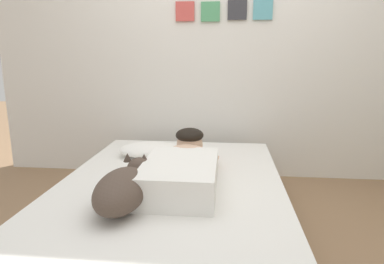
# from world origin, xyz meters

# --- Properties ---
(ground_plane) EXTENTS (12.81, 12.81, 0.00)m
(ground_plane) POSITION_xyz_m (0.00, 0.00, 0.00)
(ground_plane) COLOR #8C6B4C
(back_wall) EXTENTS (4.40, 0.12, 2.50)m
(back_wall) POSITION_xyz_m (0.00, 1.43, 1.25)
(back_wall) COLOR silver
(back_wall) RESTS_ON ground
(bed) EXTENTS (1.44, 2.08, 0.38)m
(bed) POSITION_xyz_m (-0.29, 0.15, 0.19)
(bed) COLOR #726051
(bed) RESTS_ON ground
(pillow) EXTENTS (0.52, 0.32, 0.11)m
(pillow) POSITION_xyz_m (-0.53, 0.66, 0.44)
(pillow) COLOR white
(pillow) RESTS_ON bed
(person_lying) EXTENTS (0.43, 0.92, 0.27)m
(person_lying) POSITION_xyz_m (-0.21, 0.14, 0.49)
(person_lying) COLOR white
(person_lying) RESTS_ON bed
(dog) EXTENTS (0.26, 0.57, 0.21)m
(dog) POSITION_xyz_m (-0.47, -0.23, 0.48)
(dog) COLOR #4C3D33
(dog) RESTS_ON bed
(coffee_cup) EXTENTS (0.12, 0.09, 0.07)m
(coffee_cup) POSITION_xyz_m (-0.12, 0.65, 0.42)
(coffee_cup) COLOR #D84C47
(coffee_cup) RESTS_ON bed
(cell_phone) EXTENTS (0.07, 0.14, 0.01)m
(cell_phone) POSITION_xyz_m (-0.07, -0.01, 0.38)
(cell_phone) COLOR black
(cell_phone) RESTS_ON bed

